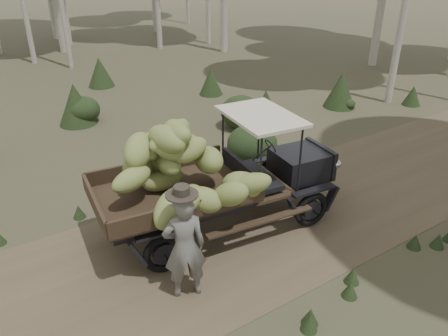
{
  "coord_description": "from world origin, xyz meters",
  "views": [
    {
      "loc": [
        -1.88,
        -5.88,
        5.21
      ],
      "look_at": [
        2.23,
        0.43,
        1.33
      ],
      "focal_mm": 35.0,
      "sensor_mm": 36.0,
      "label": 1
    }
  ],
  "objects": [
    {
      "name": "undergrowth",
      "position": [
        -0.88,
        0.77,
        0.56
      ],
      "size": [
        24.76,
        23.32,
        1.39
      ],
      "color": "#233319",
      "rests_on": "ground"
    },
    {
      "name": "farmer",
      "position": [
        0.62,
        -0.89,
        0.97
      ],
      "size": [
        0.79,
        0.64,
        2.05
      ],
      "rotation": [
        0.0,
        0.0,
        2.83
      ],
      "color": "#5F5C56",
      "rests_on": "ground"
    },
    {
      "name": "banana_truck",
      "position": [
        1.74,
        0.39,
        1.44
      ],
      "size": [
        5.18,
        2.62,
        2.55
      ],
      "rotation": [
        0.0,
        0.0,
        -0.11
      ],
      "color": "black",
      "rests_on": "ground"
    },
    {
      "name": "dirt_track",
      "position": [
        0.0,
        0.0,
        0.0
      ],
      "size": [
        70.0,
        4.0,
        0.01
      ],
      "primitive_type": "cube",
      "color": "brown",
      "rests_on": "ground"
    },
    {
      "name": "ground",
      "position": [
        0.0,
        0.0,
        0.0
      ],
      "size": [
        120.0,
        120.0,
        0.0
      ],
      "primitive_type": "plane",
      "color": "#473D2B",
      "rests_on": "ground"
    }
  ]
}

